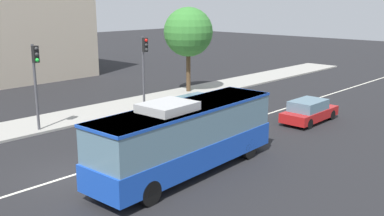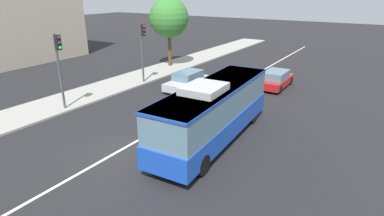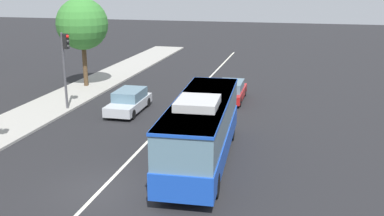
{
  "view_description": "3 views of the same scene",
  "coord_description": "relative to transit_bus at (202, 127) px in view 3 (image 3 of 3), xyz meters",
  "views": [
    {
      "loc": [
        -9.64,
        -16.59,
        7.54
      ],
      "look_at": [
        5.87,
        -1.8,
        2.38
      ],
      "focal_mm": 41.26,
      "sensor_mm": 36.0,
      "label": 1
    },
    {
      "loc": [
        -9.97,
        -10.86,
        7.76
      ],
      "look_at": [
        3.22,
        -2.43,
        1.86
      ],
      "focal_mm": 29.23,
      "sensor_mm": 36.0,
      "label": 2
    },
    {
      "loc": [
        -15.45,
        -7.63,
        8.38
      ],
      "look_at": [
        5.41,
        -2.59,
        2.2
      ],
      "focal_mm": 41.33,
      "sensor_mm": 36.0,
      "label": 3
    }
  ],
  "objects": [
    {
      "name": "transit_bus",
      "position": [
        0.0,
        0.0,
        0.0
      ],
      "size": [
        10.12,
        3.05,
        3.46
      ],
      "rotation": [
        0.0,
        0.0,
        0.06
      ],
      "color": "#1947B7",
      "rests_on": "ground_plane"
    },
    {
      "name": "lane_centre_line",
      "position": [
        -3.77,
        3.45,
        -1.8
      ],
      "size": [
        76.0,
        0.16,
        0.01
      ],
      "primitive_type": "cube",
      "color": "silver",
      "rests_on": "ground_plane"
    },
    {
      "name": "traffic_light_mid_block",
      "position": [
        6.6,
        10.57,
        1.75
      ],
      "size": [
        0.35,
        0.62,
        5.2
      ],
      "rotation": [
        0.0,
        0.0,
        -1.67
      ],
      "color": "#47474C",
      "rests_on": "ground_plane"
    },
    {
      "name": "street_tree_kerbside_centre",
      "position": [
        13.11,
        12.57,
        3.3
      ],
      "size": [
        4.08,
        4.08,
        7.17
      ],
      "color": "#4C3823",
      "rests_on": "ground_plane"
    },
    {
      "name": "sedan_red",
      "position": [
        11.65,
        0.37,
        -1.09
      ],
      "size": [
        4.51,
        1.85,
        1.46
      ],
      "rotation": [
        0.0,
        0.0,
        0.01
      ],
      "color": "#B21919",
      "rests_on": "ground_plane"
    },
    {
      "name": "ground_plane",
      "position": [
        -3.77,
        3.45,
        -1.81
      ],
      "size": [
        160.0,
        160.0,
        0.0
      ],
      "primitive_type": "plane",
      "color": "black"
    },
    {
      "name": "sedan_silver",
      "position": [
        7.27,
        6.52,
        -1.09
      ],
      "size": [
        4.53,
        1.87,
        1.46
      ],
      "rotation": [
        0.0,
        0.0,
        3.16
      ],
      "color": "#B7BABF",
      "rests_on": "ground_plane"
    }
  ]
}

